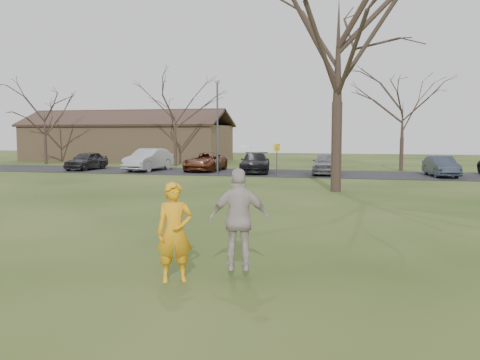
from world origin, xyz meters
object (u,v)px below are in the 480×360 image
Objects in this scene: car_1 at (149,160)px; car_3 at (255,163)px; car_0 at (86,161)px; car_4 at (326,163)px; car_2 at (205,162)px; big_tree at (338,41)px; player_defender at (175,232)px; catching_play at (240,219)px; car_5 at (441,166)px; building at (128,141)px; lamp_post at (217,114)px.

car_1 is 1.02× the size of car_3.
car_4 reaches higher than car_0.
car_2 is (4.09, 0.66, -0.14)m from car_1.
car_4 is at bearing 96.59° from big_tree.
catching_play reaches higher than player_defender.
car_5 is (8.20, 24.89, -0.25)m from player_defender.
big_tree is (18.70, -9.44, 6.28)m from car_0.
car_1 is 1.12× the size of car_4.
big_tree reaches higher than car_2.
car_2 is 3.88m from car_3.
car_0 is 0.84× the size of car_3.
car_4 is 0.21× the size of building.
car_5 is (11.98, -0.21, -0.05)m from car_3.
car_4 is 0.31× the size of big_tree.
player_defender reaches higher than car_3.
building is at bearing 133.73° from big_tree.
car_4 is 0.69× the size of lamp_post.
big_tree is at bearing -67.53° from car_3.
building is 32.23m from big_tree.
player_defender is 16.70m from big_tree.
car_1 is 1.02× the size of car_2.
car_1 is 2.06× the size of catching_play.
car_1 reaches higher than car_2.
car_0 is at bearing -76.34° from building.
car_2 is at bearing 171.41° from car_4.
building reaches higher than catching_play.
lamp_post reaches higher than car_2.
lamp_post is at bearing 136.85° from big_tree.
lamp_post is (-2.05, -2.19, 3.24)m from car_3.
car_1 is 0.77× the size of lamp_post.
car_3 is at bearing 174.73° from car_4.
car_4 is 11.36m from big_tree.
car_2 is 15.82m from car_5.
car_0 is at bearing 171.15° from car_5.
catching_play reaches higher than car_2.
car_4 is 1.11× the size of car_5.
car_2 is at bearing 108.97° from catching_play.
car_5 is 0.19× the size of building.
lamp_post reaches higher than player_defender.
car_4 is (12.76, -0.28, -0.06)m from car_1.
car_2 is 1.10× the size of car_4.
car_2 is at bearing 8.71° from car_0.
catching_play is at bearing -87.83° from car_3.
car_1 is 12.76m from car_4.
lamp_post is (1.76, -2.89, 3.27)m from car_2.
big_tree is (9.76, -10.39, 6.30)m from car_2.
catching_play is (1.13, 0.43, 0.21)m from player_defender.
car_5 is 12.89m from big_tree.
big_tree is at bearing -131.41° from car_5.
car_3 is 12.98m from big_tree.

